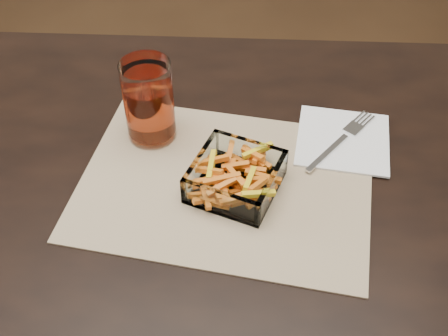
# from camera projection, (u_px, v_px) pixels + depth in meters

# --- Properties ---
(dining_table) EXTENTS (1.60, 0.90, 0.75)m
(dining_table) POSITION_uv_depth(u_px,v_px,m) (213.00, 235.00, 0.92)
(dining_table) COLOR black
(dining_table) RESTS_ON ground
(placemat) EXTENTS (0.50, 0.40, 0.00)m
(placemat) POSITION_uv_depth(u_px,v_px,m) (225.00, 183.00, 0.88)
(placemat) COLOR tan
(placemat) RESTS_ON dining_table
(glass_bowl) EXTENTS (0.16, 0.16, 0.05)m
(glass_bowl) POSITION_uv_depth(u_px,v_px,m) (236.00, 178.00, 0.86)
(glass_bowl) COLOR white
(glass_bowl) RESTS_ON placemat
(tumbler) EXTENTS (0.08, 0.08, 0.14)m
(tumbler) POSITION_uv_depth(u_px,v_px,m) (149.00, 104.00, 0.91)
(tumbler) COLOR white
(tumbler) RESTS_ON placemat
(napkin) EXTENTS (0.17, 0.17, 0.00)m
(napkin) POSITION_uv_depth(u_px,v_px,m) (343.00, 140.00, 0.94)
(napkin) COLOR white
(napkin) RESTS_ON placemat
(fork) EXTENTS (0.13, 0.16, 0.00)m
(fork) POSITION_uv_depth(u_px,v_px,m) (342.00, 139.00, 0.94)
(fork) COLOR silver
(fork) RESTS_ON napkin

